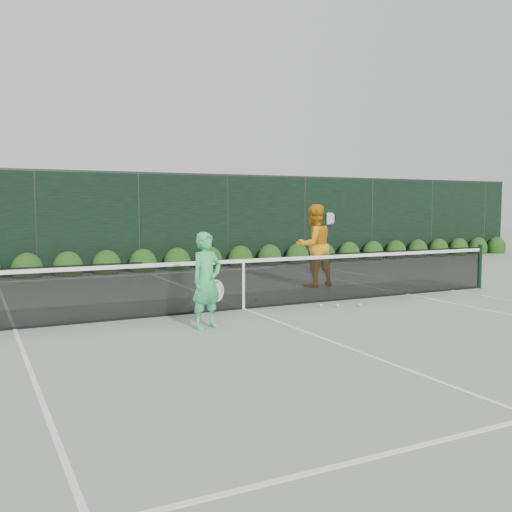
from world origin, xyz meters
name	(u,v)px	position (x,y,z in m)	size (l,w,h in m)	color
ground	(243,309)	(0.00, 0.00, 0.00)	(80.00, 80.00, 0.00)	gray
tennis_net	(242,282)	(-0.02, 0.00, 0.53)	(12.90, 0.10, 1.07)	black
player_woman	(207,281)	(-1.28, -1.30, 0.79)	(0.69, 0.54, 1.58)	#3BCA6E
player_man	(314,246)	(2.93, 2.07, 1.02)	(1.03, 0.82, 2.04)	orange
court_lines	(243,309)	(0.00, 0.00, 0.01)	(11.03, 23.83, 0.01)	white
windscreen_fence	(321,239)	(0.00, -2.71, 1.51)	(32.00, 21.07, 3.06)	black
hedge_row	(143,264)	(0.00, 7.15, 0.23)	(31.66, 0.65, 0.94)	#13330E
tennis_balls	(296,304)	(1.10, -0.15, 0.03)	(2.89, 1.51, 0.07)	#D3F235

